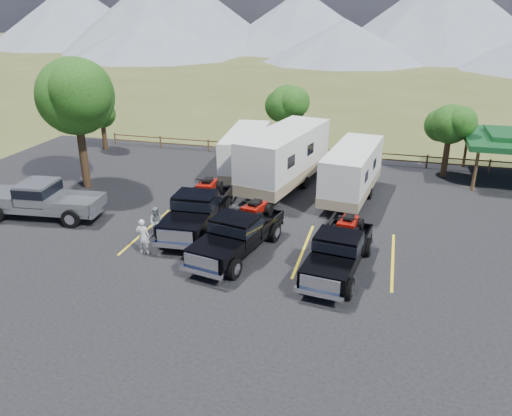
% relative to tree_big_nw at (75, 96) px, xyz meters
% --- Properties ---
extents(ground, '(320.00, 320.00, 0.00)m').
position_rel_tree_big_nw_xyz_m(ground, '(12.55, -9.03, -5.60)').
color(ground, '#444E21').
rests_on(ground, ground).
extents(asphalt_lot, '(44.00, 34.00, 0.04)m').
position_rel_tree_big_nw_xyz_m(asphalt_lot, '(12.55, -6.03, -5.58)').
color(asphalt_lot, black).
rests_on(asphalt_lot, ground).
extents(stall_lines, '(12.12, 5.50, 0.01)m').
position_rel_tree_big_nw_xyz_m(stall_lines, '(12.55, -5.03, -5.55)').
color(stall_lines, gold).
rests_on(stall_lines, asphalt_lot).
extents(tree_big_nw, '(5.54, 5.18, 7.84)m').
position_rel_tree_big_nw_xyz_m(tree_big_nw, '(0.00, 0.00, 0.00)').
color(tree_big_nw, '#321F13').
rests_on(tree_big_nw, ground).
extents(tree_ne_a, '(3.11, 2.92, 4.76)m').
position_rel_tree_big_nw_xyz_m(tree_ne_a, '(21.52, 7.99, -2.11)').
color(tree_ne_a, '#321F13').
rests_on(tree_ne_a, ground).
extents(tree_north, '(3.46, 3.24, 5.25)m').
position_rel_tree_big_nw_xyz_m(tree_north, '(10.52, 9.99, -1.76)').
color(tree_north, '#321F13').
rests_on(tree_north, ground).
extents(tree_nw_small, '(2.59, 2.43, 3.85)m').
position_rel_tree_big_nw_xyz_m(tree_nw_small, '(-3.48, 7.99, -2.81)').
color(tree_nw_small, '#321F13').
rests_on(tree_nw_small, ground).
extents(rail_fence, '(36.12, 0.12, 1.00)m').
position_rel_tree_big_nw_xyz_m(rail_fence, '(14.55, 9.47, -4.99)').
color(rail_fence, brown).
rests_on(rail_fence, ground).
extents(mountain_range, '(209.00, 71.00, 20.00)m').
position_rel_tree_big_nw_xyz_m(mountain_range, '(4.92, 96.95, 2.28)').
color(mountain_range, slate).
rests_on(mountain_range, ground).
extents(rig_left, '(2.57, 6.59, 2.16)m').
position_rel_tree_big_nw_xyz_m(rig_left, '(8.97, -4.01, -4.51)').
color(rig_left, black).
rests_on(rig_left, asphalt_lot).
extents(rig_center, '(3.16, 6.44, 2.06)m').
position_rel_tree_big_nw_xyz_m(rig_center, '(11.73, -6.08, -4.56)').
color(rig_center, black).
rests_on(rig_center, asphalt_lot).
extents(rig_right, '(2.67, 6.13, 1.98)m').
position_rel_tree_big_nw_xyz_m(rig_right, '(16.28, -6.50, -4.60)').
color(rig_right, black).
rests_on(rig_right, asphalt_lot).
extents(trailer_left, '(2.88, 8.60, 2.97)m').
position_rel_tree_big_nw_xyz_m(trailer_left, '(8.96, 4.62, -4.00)').
color(trailer_left, white).
rests_on(trailer_left, asphalt_lot).
extents(trailer_center, '(4.36, 10.34, 3.58)m').
position_rel_tree_big_nw_xyz_m(trailer_center, '(11.86, 3.08, -3.68)').
color(trailer_center, white).
rests_on(trailer_center, asphalt_lot).
extents(trailer_right, '(3.11, 8.76, 3.03)m').
position_rel_tree_big_nw_xyz_m(trailer_right, '(16.00, 2.24, -3.97)').
color(trailer_right, white).
rests_on(trailer_right, asphalt_lot).
extents(pickup_silver, '(6.72, 2.86, 1.96)m').
position_rel_tree_big_nw_xyz_m(pickup_silver, '(0.58, -4.86, -4.54)').
color(pickup_silver, gray).
rests_on(pickup_silver, asphalt_lot).
extents(person_a, '(0.67, 0.49, 1.67)m').
position_rel_tree_big_nw_xyz_m(person_a, '(7.59, -7.23, -4.72)').
color(person_a, silver).
rests_on(person_a, asphalt_lot).
extents(person_b, '(0.85, 0.72, 1.54)m').
position_rel_tree_big_nw_xyz_m(person_b, '(7.45, -5.54, -4.78)').
color(person_b, gray).
rests_on(person_b, asphalt_lot).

